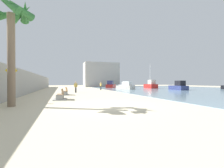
# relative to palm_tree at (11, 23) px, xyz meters

# --- Properties ---
(ground_plane) EXTENTS (120.00, 120.00, 0.00)m
(ground_plane) POSITION_rel_palm_tree_xyz_m (5.89, 16.61, -5.41)
(ground_plane) COLOR beige
(seawall) EXTENTS (0.80, 64.00, 3.06)m
(seawall) POSITION_rel_palm_tree_xyz_m (-1.61, 16.61, -3.88)
(seawall) COLOR #9E9E99
(seawall) RESTS_ON ground
(water_bay) EXTENTS (36.00, 68.00, 0.04)m
(water_bay) POSITION_rel_palm_tree_xyz_m (29.89, 16.61, -5.39)
(water_bay) COLOR #7A99A8
(water_bay) RESTS_ON ground
(palm_tree) EXTENTS (2.84, 2.80, 7.11)m
(palm_tree) POSITION_rel_palm_tree_xyz_m (0.00, 0.00, 0.00)
(palm_tree) COLOR #7A6651
(palm_tree) RESTS_ON ground
(bench_near) EXTENTS (1.22, 2.16, 0.98)m
(bench_near) POSITION_rel_palm_tree_xyz_m (2.97, 3.44, -5.17)
(bench_near) COLOR #9E9E99
(bench_near) RESTS_ON ground
(bench_far) EXTENTS (1.24, 2.17, 0.98)m
(bench_far) POSITION_rel_palm_tree_xyz_m (3.46, 8.98, -5.17)
(bench_far) COLOR #9E9E99
(bench_far) RESTS_ON ground
(person_walking) EXTENTS (0.52, 0.24, 1.68)m
(person_walking) POSITION_rel_palm_tree_xyz_m (5.13, 13.20, -4.43)
(person_walking) COLOR #333338
(person_walking) RESTS_ON ground
(person_standing) EXTENTS (0.32, 0.47, 1.63)m
(person_standing) POSITION_rel_palm_tree_xyz_m (10.54, 19.60, -4.46)
(person_standing) COLOR #333338
(person_standing) RESTS_ON ground
(boat_far_right) EXTENTS (2.31, 5.18, 6.42)m
(boat_far_right) POSITION_rel_palm_tree_xyz_m (25.23, 25.39, -4.56)
(boat_far_right) COLOR red
(boat_far_right) RESTS_ON water_bay
(boat_mid_bay) EXTENTS (5.02, 6.89, 1.66)m
(boat_mid_bay) POSITION_rel_palm_tree_xyz_m (22.19, 35.92, -4.76)
(boat_mid_bay) COLOR white
(boat_mid_bay) RESTS_ON water_bay
(boat_distant) EXTENTS (4.02, 5.09, 2.00)m
(boat_distant) POSITION_rel_palm_tree_xyz_m (16.55, 32.66, -4.64)
(boat_distant) COLOR red
(boat_distant) RESTS_ON water_bay
(boat_outer) EXTENTS (2.24, 4.80, 1.86)m
(boat_outer) POSITION_rel_palm_tree_xyz_m (25.59, 15.32, -4.69)
(boat_outer) COLOR navy
(boat_outer) RESTS_ON water_bay
(boat_far_left) EXTENTS (3.24, 4.70, 1.72)m
(boat_far_left) POSITION_rel_palm_tree_xyz_m (16.74, 21.68, -4.74)
(boat_far_left) COLOR beige
(boat_far_left) RESTS_ON water_bay
(pedestrian_sign) EXTENTS (0.85, 0.08, 2.90)m
(pedestrian_sign) POSITION_rel_palm_tree_xyz_m (-0.58, 2.17, -3.61)
(pedestrian_sign) COLOR slate
(pedestrian_sign) RESTS_ON ground
(harbor_building) EXTENTS (12.00, 6.00, 8.46)m
(harbor_building) POSITION_rel_palm_tree_xyz_m (16.54, 44.61, -1.18)
(harbor_building) COLOR #ADAAA3
(harbor_building) RESTS_ON ground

